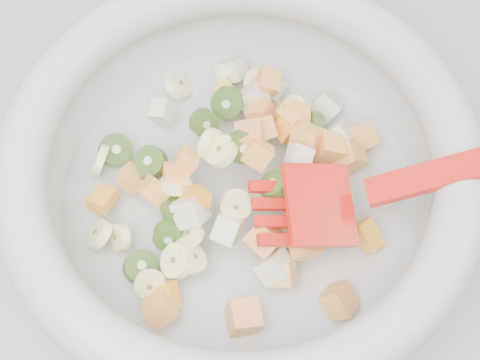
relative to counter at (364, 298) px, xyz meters
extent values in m
cube|color=#A5A6AA|center=(0.00, 0.00, 0.00)|extent=(2.00, 0.60, 0.90)
cylinder|color=silver|center=(-0.19, -0.03, 0.46)|extent=(0.31, 0.31, 0.02)
torus|color=silver|center=(-0.19, -0.03, 0.53)|extent=(0.37, 0.37, 0.04)
cylinder|color=#FFF8AA|center=(-0.07, -0.05, 0.47)|extent=(0.04, 0.02, 0.04)
cylinder|color=#FFF8AA|center=(-0.13, 0.03, 0.49)|extent=(0.03, 0.03, 0.02)
cylinder|color=#FFF8AA|center=(-0.29, -0.06, 0.48)|extent=(0.02, 0.03, 0.03)
cylinder|color=#FFF8AA|center=(-0.20, -0.02, 0.51)|extent=(0.03, 0.03, 0.03)
cylinder|color=#FFF8AA|center=(-0.30, -0.06, 0.48)|extent=(0.03, 0.03, 0.03)
cylinder|color=#FFF8AA|center=(-0.30, 0.01, 0.48)|extent=(0.02, 0.03, 0.03)
cylinder|color=#FFF8AA|center=(-0.16, 0.07, 0.48)|extent=(0.02, 0.03, 0.03)
cylinder|color=#FFF8AA|center=(-0.23, -0.08, 0.49)|extent=(0.03, 0.03, 0.03)
cylinder|color=#FFF8AA|center=(-0.14, -0.09, 0.49)|extent=(0.02, 0.03, 0.03)
cylinder|color=#FFF8AA|center=(-0.20, -0.01, 0.51)|extent=(0.03, 0.03, 0.04)
cylinder|color=#FFF8AA|center=(-0.27, -0.11, 0.48)|extent=(0.03, 0.02, 0.03)
cylinder|color=#FFF8AA|center=(-0.23, -0.09, 0.49)|extent=(0.03, 0.03, 0.03)
cylinder|color=#FFF8AA|center=(-0.24, -0.03, 0.50)|extent=(0.03, 0.03, 0.02)
cylinder|color=#FFF8AA|center=(-0.19, -0.06, 0.51)|extent=(0.03, 0.02, 0.03)
cylinder|color=#FFF8AA|center=(-0.18, 0.08, 0.48)|extent=(0.03, 0.02, 0.03)
cylinder|color=#FFF8AA|center=(-0.24, -0.09, 0.49)|extent=(0.04, 0.04, 0.03)
cylinder|color=#FFF8AA|center=(-0.22, 0.08, 0.48)|extent=(0.03, 0.03, 0.03)
cylinder|color=#FFF8AA|center=(-0.07, -0.05, 0.48)|extent=(0.01, 0.04, 0.04)
cube|color=#FF9950|center=(-0.13, 0.00, 0.50)|extent=(0.03, 0.04, 0.03)
cube|color=#FF9950|center=(-0.13, 0.02, 0.49)|extent=(0.03, 0.03, 0.03)
cube|color=#FF9950|center=(-0.16, 0.01, 0.50)|extent=(0.03, 0.03, 0.03)
cube|color=#FF9950|center=(-0.14, -0.04, 0.50)|extent=(0.03, 0.03, 0.03)
cube|color=#FF9950|center=(-0.14, -0.10, 0.50)|extent=(0.03, 0.02, 0.02)
cube|color=#FF9950|center=(-0.16, -0.11, 0.49)|extent=(0.02, 0.03, 0.03)
cube|color=#FF9950|center=(-0.17, -0.02, 0.51)|extent=(0.03, 0.03, 0.03)
cube|color=#FF9950|center=(-0.08, 0.00, 0.48)|extent=(0.03, 0.03, 0.03)
cube|color=#FF9950|center=(-0.16, 0.03, 0.49)|extent=(0.03, 0.03, 0.03)
cube|color=#FF9950|center=(-0.09, -0.02, 0.48)|extent=(0.03, 0.02, 0.03)
cube|color=#FF9950|center=(-0.15, 0.06, 0.49)|extent=(0.03, 0.03, 0.03)
cube|color=#FF9950|center=(-0.11, -0.01, 0.49)|extent=(0.03, 0.02, 0.03)
cube|color=#FF9950|center=(-0.14, 0.02, 0.49)|extent=(0.03, 0.03, 0.02)
cube|color=#FF9950|center=(-0.25, -0.03, 0.50)|extent=(0.03, 0.03, 0.03)
cube|color=#FF9950|center=(-0.14, -0.06, 0.50)|extent=(0.03, 0.02, 0.03)
cube|color=#FF9950|center=(-0.12, -0.14, 0.48)|extent=(0.03, 0.03, 0.03)
cube|color=#FF9950|center=(-0.27, -0.01, 0.49)|extent=(0.02, 0.02, 0.03)
cube|color=#FF9950|center=(-0.26, -0.13, 0.48)|extent=(0.03, 0.03, 0.03)
cube|color=#FF9950|center=(-0.24, -0.03, 0.50)|extent=(0.02, 0.03, 0.03)
cube|color=#FF9950|center=(-0.17, -0.09, 0.50)|extent=(0.04, 0.04, 0.03)
cube|color=#FF9950|center=(-0.20, -0.14, 0.48)|extent=(0.03, 0.02, 0.03)
cube|color=#FF9950|center=(-0.23, -0.02, 0.50)|extent=(0.03, 0.03, 0.03)
cube|color=#FF9950|center=(-0.17, -0.01, 0.51)|extent=(0.03, 0.03, 0.03)
cylinder|color=#6BAF3A|center=(-0.12, 0.01, 0.49)|extent=(0.02, 0.03, 0.03)
cylinder|color=#6BAF3A|center=(-0.27, -0.09, 0.48)|extent=(0.04, 0.04, 0.02)
cylinder|color=#6BAF3A|center=(-0.19, 0.04, 0.49)|extent=(0.03, 0.03, 0.03)
cylinder|color=#6BAF3A|center=(-0.25, -0.07, 0.49)|extent=(0.04, 0.02, 0.04)
cylinder|color=#6BAF3A|center=(-0.24, -0.05, 0.50)|extent=(0.03, 0.03, 0.02)
cylinder|color=#6BAF3A|center=(-0.28, 0.02, 0.48)|extent=(0.04, 0.03, 0.03)
cylinder|color=#6BAF3A|center=(-0.25, -0.01, 0.49)|extent=(0.04, 0.04, 0.02)
cylinder|color=#6BAF3A|center=(-0.21, 0.03, 0.49)|extent=(0.03, 0.03, 0.03)
cylinder|color=#6BAF3A|center=(-0.18, -0.01, 0.51)|extent=(0.04, 0.03, 0.03)
cylinder|color=#6BAF3A|center=(-0.16, -0.05, 0.51)|extent=(0.03, 0.03, 0.03)
cube|color=beige|center=(-0.10, 0.00, 0.49)|extent=(0.03, 0.03, 0.03)
cube|color=beige|center=(-0.14, -0.02, 0.50)|extent=(0.03, 0.03, 0.03)
cube|color=beige|center=(-0.14, 0.06, 0.48)|extent=(0.03, 0.03, 0.03)
cube|color=beige|center=(-0.16, 0.05, 0.48)|extent=(0.03, 0.03, 0.03)
cube|color=beige|center=(-0.20, -0.08, 0.50)|extent=(0.03, 0.03, 0.03)
cube|color=beige|center=(-0.11, -0.05, 0.49)|extent=(0.03, 0.03, 0.03)
cube|color=beige|center=(-0.24, 0.04, 0.49)|extent=(0.03, 0.02, 0.03)
cube|color=beige|center=(-0.23, -0.06, 0.50)|extent=(0.03, 0.03, 0.04)
cube|color=beige|center=(-0.17, -0.11, 0.49)|extent=(0.04, 0.03, 0.04)
cube|color=beige|center=(-0.11, -0.08, 0.48)|extent=(0.03, 0.02, 0.03)
cube|color=beige|center=(-0.18, 0.08, 0.48)|extent=(0.03, 0.03, 0.03)
cube|color=beige|center=(-0.10, 0.04, 0.48)|extent=(0.03, 0.03, 0.03)
cube|color=yellow|center=(-0.22, -0.05, 0.50)|extent=(0.03, 0.03, 0.03)
cube|color=yellow|center=(-0.18, 0.06, 0.48)|extent=(0.03, 0.03, 0.02)
cube|color=yellow|center=(-0.30, -0.03, 0.48)|extent=(0.03, 0.03, 0.02)
cube|color=yellow|center=(-0.12, -0.05, 0.50)|extent=(0.03, 0.03, 0.02)
cube|color=yellow|center=(-0.09, -0.09, 0.48)|extent=(0.03, 0.03, 0.02)
cube|color=yellow|center=(-0.25, -0.12, 0.48)|extent=(0.02, 0.03, 0.03)
cube|color=yellow|center=(-0.14, 0.01, 0.49)|extent=(0.03, 0.03, 0.02)
cube|color=red|center=(-0.13, -0.07, 0.52)|extent=(0.06, 0.07, 0.03)
cube|color=red|center=(-0.17, -0.05, 0.51)|extent=(0.03, 0.01, 0.02)
cube|color=red|center=(-0.17, -0.07, 0.51)|extent=(0.03, 0.01, 0.02)
cube|color=red|center=(-0.17, -0.08, 0.51)|extent=(0.03, 0.01, 0.02)
cube|color=red|center=(-0.17, -0.10, 0.51)|extent=(0.03, 0.01, 0.02)
camera|label=1|loc=(-0.22, -0.30, 1.02)|focal=55.00mm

